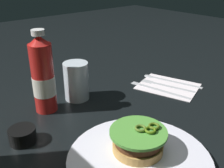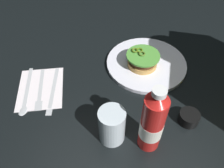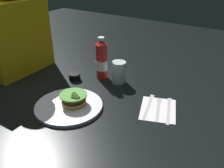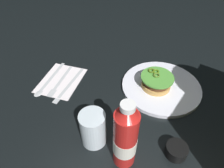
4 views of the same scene
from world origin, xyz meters
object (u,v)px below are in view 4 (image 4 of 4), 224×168
Objects in this scene: water_glass at (94,129)px; fork_utensil at (59,83)px; spoon_utensil at (47,83)px; dinner_plate at (161,86)px; butter_knife at (68,86)px; napkin at (61,80)px; ketchup_bottle at (125,139)px; condiment_cup at (176,150)px; burger_sandwich at (156,81)px.

fork_utensil is (-0.10, -0.26, -0.05)m from water_glass.
dinner_plate is at bearing 122.67° from spoon_utensil.
butter_knife is (-0.11, -0.22, -0.05)m from water_glass.
napkin is 0.05m from butter_knife.
napkin is 0.02m from fork_utensil.
ketchup_bottle is 1.10× the size of butter_knife.
water_glass is at bearing 63.15° from butter_knife.
napkin is (-0.03, -0.47, -0.01)m from condiment_cup.
fork_utensil is (-0.01, -0.46, -0.01)m from condiment_cup.
water_glass is 0.23m from condiment_cup.
ketchup_bottle reaches higher than napkin.
water_glass is (0.31, -0.06, 0.05)m from dinner_plate.
butter_knife is (-0.03, 0.08, 0.00)m from spoon_utensil.
burger_sandwich is at bearing -38.32° from dinner_plate.
water_glass reaches higher than fork_utensil.
water_glass is (0.29, -0.04, 0.02)m from burger_sandwich.
butter_knife is (0.18, -0.26, -0.03)m from burger_sandwich.
water_glass is 0.63× the size of fork_utensil.
burger_sandwich reaches higher than condiment_cup.
ketchup_bottle reaches higher than water_glass.
condiment_cup is 0.30× the size of spoon_utensil.
spoon_utensil is 0.08m from butter_knife.
water_glass reaches higher than napkin.
dinner_plate is 0.42m from spoon_utensil.
fork_utensil is at bearing -57.56° from dinner_plate.
butter_knife is at bearing -92.20° from condiment_cup.
butter_knife is at bearing 76.43° from napkin.
condiment_cup is 0.34× the size of fork_utensil.
water_glass reaches higher than dinner_plate.
dinner_plate is 4.81× the size of condiment_cup.
fork_utensil is 0.88× the size of butter_knife.
ketchup_bottle is at bearing -48.69° from condiment_cup.
water_glass reaches higher than spoon_utensil.
water_glass is 1.85× the size of condiment_cup.
ketchup_bottle reaches higher than fork_utensil.
ketchup_bottle is at bearing 7.32° from dinner_plate.
napkin is 1.03× the size of fork_utensil.
burger_sandwich is 0.35m from napkin.
condiment_cup is at bearing 91.77° from spoon_utensil.
ketchup_bottle is (0.29, 0.05, 0.06)m from burger_sandwich.
napkin is (-0.12, -0.27, -0.05)m from water_glass.
fork_utensil is at bearing -112.01° from water_glass.
spoon_utensil is at bearing -105.05° from water_glass.
burger_sandwich is at bearing 124.02° from butter_knife.
napkin is at bearing -93.34° from condiment_cup.
napkin is 0.91× the size of spoon_utensil.
burger_sandwich is 0.66× the size of fork_utensil.
spoon_utensil is at bearing -58.40° from burger_sandwich.
water_glass is 0.25m from butter_knife.
napkin is at bearing -61.70° from burger_sandwich.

